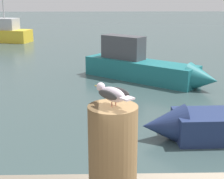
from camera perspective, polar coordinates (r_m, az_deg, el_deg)
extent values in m
cylinder|color=brown|center=(2.56, 0.14, -10.93)|extent=(0.36, 0.36, 0.77)
cylinder|color=#C67560|center=(2.41, 0.62, -2.32)|extent=(0.01, 0.01, 0.04)
cylinder|color=#C67560|center=(2.39, -0.03, -2.50)|extent=(0.01, 0.01, 0.04)
ellipsoid|color=silver|center=(2.39, 0.14, -0.82)|extent=(0.22, 0.23, 0.10)
sphere|color=silver|center=(2.48, -1.87, 0.45)|extent=(0.06, 0.06, 0.06)
cone|color=gold|center=(2.52, -2.65, 0.61)|extent=(0.04, 0.05, 0.02)
cube|color=silver|center=(2.29, 2.53, -1.48)|extent=(0.11, 0.10, 0.01)
ellipsoid|color=#373737|center=(2.42, 1.32, -0.39)|extent=(0.15, 0.17, 0.06)
ellipsoid|color=#373737|center=(2.34, -0.75, -0.89)|extent=(0.15, 0.17, 0.06)
cube|color=#B2B2B7|center=(24.89, -17.28, 10.28)|extent=(1.94, 1.49, 0.76)
cylinder|color=#A5A5A8|center=(24.81, -17.54, 13.43)|extent=(0.08, 0.08, 1.99)
cone|color=navy|center=(7.99, 8.50, -5.90)|extent=(1.00, 1.00, 0.97)
cube|color=#1E7075|center=(13.40, 4.60, 3.19)|extent=(4.28, 3.75, 0.74)
cone|color=#1E7075|center=(12.24, 14.77, 1.69)|extent=(1.45, 1.45, 1.03)
cube|color=#47474C|center=(13.69, 1.86, 6.99)|extent=(1.75, 1.59, 0.90)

